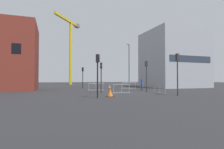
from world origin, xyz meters
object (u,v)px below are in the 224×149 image
at_px(traffic_light_far, 146,71).
at_px(construction_crane, 70,42).
at_px(traffic_cone_orange, 110,86).
at_px(traffic_light_island, 177,68).
at_px(traffic_light_verge, 101,72).
at_px(traffic_light_near, 98,69).
at_px(traffic_light_median, 83,74).
at_px(streetlamp_tall, 129,62).
at_px(traffic_cone_striped, 110,93).
at_px(pedestrian_walking, 142,84).

bearing_deg(traffic_light_far, construction_crane, 99.08).
distance_m(construction_crane, traffic_cone_orange, 28.50).
xyz_separation_m(construction_crane, traffic_light_island, (6.16, -41.26, -10.21)).
bearing_deg(traffic_cone_orange, construction_crane, 99.97).
bearing_deg(traffic_light_far, traffic_light_island, -85.53).
relative_size(traffic_light_verge, traffic_light_near, 0.96).
xyz_separation_m(traffic_light_median, traffic_cone_orange, (4.66, -1.13, -2.22)).
distance_m(traffic_light_verge, traffic_cone_orange, 11.15).
relative_size(streetlamp_tall, traffic_light_verge, 2.25).
bearing_deg(traffic_cone_striped, traffic_light_near, -147.27).
bearing_deg(streetlamp_tall, traffic_light_island, -96.86).
bearing_deg(traffic_light_near, streetlamp_tall, 57.04).
bearing_deg(traffic_light_median, construction_crane, 89.42).
height_order(traffic_light_far, pedestrian_walking, traffic_light_far).
xyz_separation_m(construction_crane, traffic_cone_striped, (-0.35, -39.85, -12.66)).
bearing_deg(traffic_light_verge, traffic_cone_orange, 66.52).
height_order(traffic_light_island, traffic_cone_striped, traffic_light_island).
bearing_deg(traffic_cone_orange, pedestrian_walking, -72.32).
distance_m(pedestrian_walking, traffic_cone_orange, 8.06).
bearing_deg(pedestrian_walking, traffic_light_verge, -160.68).
distance_m(traffic_light_verge, pedestrian_walking, 7.36).
bearing_deg(pedestrian_walking, traffic_cone_striped, -135.62).
bearing_deg(streetlamp_tall, traffic_light_far, -102.48).
distance_m(traffic_light_near, traffic_cone_striped, 2.83).
bearing_deg(traffic_cone_striped, pedestrian_walking, 44.38).
xyz_separation_m(construction_crane, traffic_light_verge, (0.06, -35.18, -10.54)).
bearing_deg(construction_crane, traffic_cone_orange, -80.03).
distance_m(construction_crane, traffic_light_verge, 36.72).
relative_size(traffic_cone_striped, traffic_cone_orange, 1.05).
bearing_deg(traffic_light_verge, traffic_light_island, -44.89).
xyz_separation_m(traffic_light_verge, traffic_light_island, (6.11, -6.08, 0.33)).
xyz_separation_m(streetlamp_tall, traffic_light_verge, (-8.00, -9.61, -2.31)).
xyz_separation_m(traffic_light_island, traffic_cone_orange, (-1.74, 16.12, -2.47)).
bearing_deg(traffic_light_far, traffic_cone_orange, 97.00).
xyz_separation_m(traffic_light_far, traffic_light_near, (-7.57, -4.82, -0.10)).
xyz_separation_m(streetlamp_tall, traffic_cone_striped, (-8.41, -14.29, -4.43)).
bearing_deg(traffic_light_verge, pedestrian_walking, 19.32).
distance_m(traffic_light_median, traffic_light_island, 18.40).
bearing_deg(streetlamp_tall, traffic_cone_striped, -120.47).
distance_m(traffic_cone_striped, traffic_cone_orange, 15.47).
height_order(streetlamp_tall, traffic_light_island, streetlamp_tall).
relative_size(pedestrian_walking, traffic_cone_orange, 2.51).
height_order(traffic_light_verge, traffic_light_far, traffic_light_far).
bearing_deg(traffic_light_median, traffic_light_near, -95.38).
relative_size(construction_crane, streetlamp_tall, 2.44).
xyz_separation_m(construction_crane, streetlamp_tall, (8.05, -25.57, -8.23)).
bearing_deg(traffic_light_near, traffic_light_island, -3.31).
bearing_deg(traffic_light_island, traffic_light_verge, 135.11).
distance_m(construction_crane, traffic_light_median, 26.19).
bearing_deg(traffic_light_median, pedestrian_walking, -51.05).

